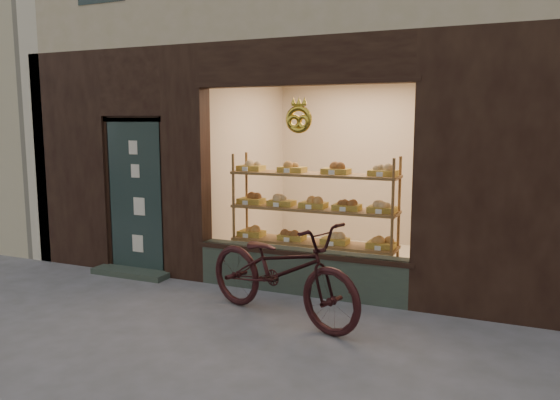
% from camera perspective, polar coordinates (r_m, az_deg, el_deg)
% --- Properties ---
extents(ground, '(90.00, 90.00, 0.00)m').
position_cam_1_polar(ground, '(5.37, -11.10, -15.27)').
color(ground, '#565659').
extents(display_shelf, '(2.20, 0.45, 1.70)m').
position_cam_1_polar(display_shelf, '(7.11, 3.49, -2.00)').
color(display_shelf, brown).
rests_on(display_shelf, ground).
extents(bicycle, '(2.20, 1.35, 1.09)m').
position_cam_1_polar(bicycle, '(5.91, 0.11, -7.30)').
color(bicycle, black).
rests_on(bicycle, ground).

